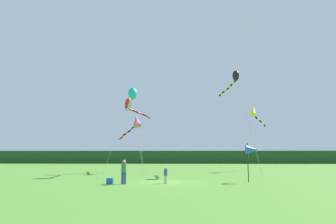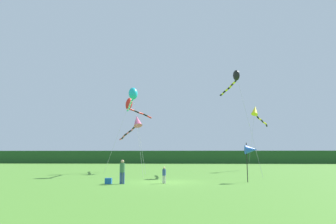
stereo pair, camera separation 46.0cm
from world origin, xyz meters
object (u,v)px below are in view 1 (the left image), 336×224
(banner_flag_pole, at_px, (252,150))
(cooler_box, at_px, (110,181))
(person_child, at_px, (166,174))
(kite_yellow, at_px, (254,112))
(kite_rainbow, at_px, (135,122))
(kite_red, at_px, (130,105))
(kite_black, at_px, (234,78))
(person_adult, at_px, (124,170))
(kite_cyan, at_px, (132,95))

(banner_flag_pole, bearing_deg, cooler_box, -170.58)
(person_child, xyz_separation_m, kite_yellow, (11.04, 16.73, 6.89))
(kite_yellow, xyz_separation_m, kite_rainbow, (-15.11, -4.54, -1.78))
(person_child, xyz_separation_m, kite_red, (-4.88, 13.01, 7.29))
(kite_yellow, height_order, kite_rainbow, kite_yellow)
(kite_black, bearing_deg, kite_red, 165.08)
(cooler_box, relative_size, kite_rainbow, 0.07)
(cooler_box, height_order, kite_red, kite_red)
(person_adult, relative_size, cooler_box, 3.72)
(kite_yellow, bearing_deg, person_child, -123.41)
(kite_cyan, bearing_deg, cooler_box, -89.80)
(cooler_box, distance_m, kite_yellow, 24.01)
(banner_flag_pole, relative_size, kite_red, 0.33)
(person_child, bearing_deg, kite_rainbow, 108.49)
(kite_black, relative_size, kite_yellow, 1.32)
(cooler_box, bearing_deg, person_adult, 1.69)
(person_child, distance_m, banner_flag_pole, 6.88)
(kite_black, xyz_separation_m, kite_cyan, (-11.07, -0.88, -1.94))
(cooler_box, relative_size, banner_flag_pole, 0.15)
(person_adult, xyz_separation_m, banner_flag_pole, (9.50, 1.71, 1.46))
(cooler_box, bearing_deg, kite_yellow, 49.17)
(cooler_box, bearing_deg, person_child, 8.22)
(kite_yellow, bearing_deg, kite_cyan, -152.48)
(cooler_box, relative_size, kite_black, 0.04)
(kite_rainbow, bearing_deg, kite_yellow, 16.72)
(kite_rainbow, bearing_deg, cooler_box, -89.25)
(person_adult, distance_m, kite_yellow, 23.18)
(person_adult, xyz_separation_m, cooler_box, (-0.96, -0.03, -0.74))
(cooler_box, distance_m, kite_cyan, 12.54)
(kite_red, bearing_deg, person_adult, -81.87)
(person_child, relative_size, cooler_box, 2.59)
(person_child, height_order, kite_rainbow, kite_rainbow)
(kite_yellow, bearing_deg, banner_flag_pole, -106.06)
(person_adult, bearing_deg, banner_flag_pole, 10.19)
(kite_cyan, distance_m, kite_yellow, 16.91)
(person_child, bearing_deg, kite_yellow, 56.59)
(banner_flag_pole, height_order, kite_black, kite_black)
(kite_rainbow, bearing_deg, kite_red, 134.39)
(kite_black, bearing_deg, person_adult, -134.23)
(person_adult, relative_size, kite_cyan, 0.18)
(kite_cyan, bearing_deg, kite_yellow, 27.52)
(person_child, distance_m, kite_black, 15.52)
(person_child, bearing_deg, kite_cyan, 113.81)
(kite_black, height_order, kite_red, kite_black)
(person_adult, xyz_separation_m, kite_black, (10.07, 10.35, 9.39))
(banner_flag_pole, xyz_separation_m, kite_red, (-11.44, 11.84, 5.54))
(kite_red, bearing_deg, kite_black, -14.92)
(person_child, bearing_deg, cooler_box, -171.78)
(cooler_box, bearing_deg, banner_flag_pole, 9.42)
(cooler_box, xyz_separation_m, kite_rainbow, (-0.17, 12.76, 5.56))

